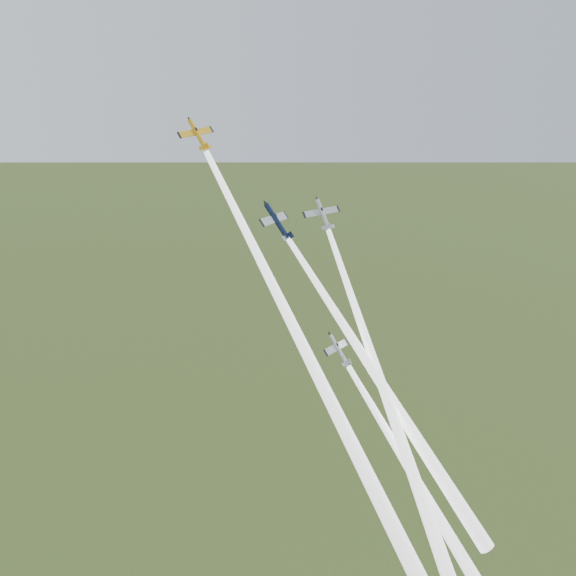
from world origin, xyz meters
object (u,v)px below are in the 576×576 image
object	(u,v)px
plane_navy	(277,221)
plane_silver_right	(323,214)
plane_silver_low	(338,350)
plane_yellow	(198,134)

from	to	relation	value
plane_navy	plane_silver_right	xyz separation A→B (m)	(10.94, 1.05, -0.25)
plane_navy	plane_silver_low	size ratio (longest dim) A/B	1.20
plane_yellow	plane_silver_low	bearing A→B (deg)	-49.70
plane_silver_low	plane_silver_right	bearing A→B (deg)	43.04
plane_silver_right	plane_silver_low	distance (m)	24.36
plane_yellow	plane_silver_right	xyz separation A→B (m)	(23.23, -2.91, -14.86)
plane_silver_right	plane_yellow	bearing A→B (deg)	-178.13
plane_yellow	plane_silver_right	bearing A→B (deg)	-15.87
plane_navy	plane_silver_right	world-z (taller)	plane_navy
plane_yellow	plane_navy	distance (m)	19.49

